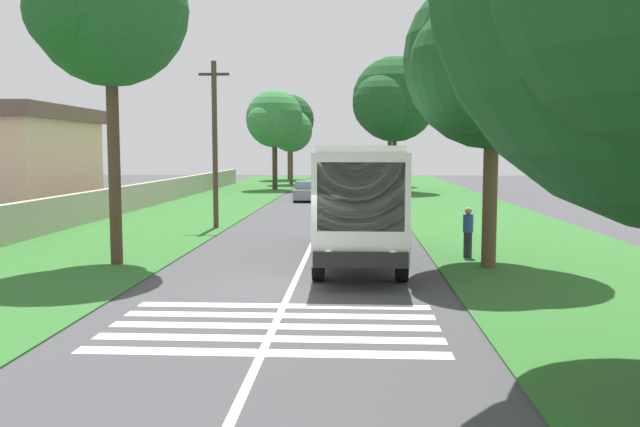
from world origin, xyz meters
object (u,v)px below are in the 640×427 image
at_px(trailing_car_0, 358,197).
at_px(roadside_tree_right_3, 389,108).
at_px(trailing_car_1, 307,192).
at_px(trailing_car_2, 353,185).
at_px(trailing_car_3, 358,180).
at_px(roadside_tree_left_1, 290,132).
at_px(roadside_tree_left_2, 273,120).
at_px(roadside_tree_left_3, 287,121).
at_px(trailing_minibus_0, 325,169).
at_px(coach_bus, 359,195).
at_px(roadside_building, 11,160).
at_px(pedestrian, 468,232).
at_px(roadside_tree_right_1, 488,64).
at_px(roadside_tree_right_2, 392,102).
at_px(utility_pole, 215,142).
at_px(roadside_tree_left_0, 108,12).

xyz_separation_m(trailing_car_0, roadside_tree_right_3, (25.91, -3.18, 7.21)).
xyz_separation_m(trailing_car_1, trailing_car_2, (9.33, -3.29, 0.00)).
relative_size(trailing_car_0, trailing_car_3, 1.00).
bearing_deg(roadside_tree_left_1, roadside_tree_left_2, 176.06).
bearing_deg(roadside_tree_left_3, trailing_minibus_0, -133.72).
bearing_deg(roadside_tree_left_2, trailing_car_3, -53.65).
bearing_deg(coach_bus, trailing_car_2, 0.43).
xyz_separation_m(roadside_tree_left_2, roadside_building, (-23.90, 11.97, -3.25)).
distance_m(trailing_car_1, pedestrian, 26.31).
distance_m(trailing_car_3, roadside_tree_left_2, 11.15).
relative_size(roadside_tree_right_1, roadside_tree_right_3, 0.84).
distance_m(coach_bus, trailing_car_1, 25.70).
bearing_deg(trailing_car_2, roadside_tree_left_3, 18.63).
distance_m(roadside_tree_right_2, pedestrian, 35.92).
bearing_deg(coach_bus, roadside_building, 53.65).
height_order(trailing_car_2, utility_pole, utility_pole).
bearing_deg(roadside_tree_left_2, roadside_building, 153.41).
bearing_deg(roadside_tree_left_2, roadside_tree_right_2, -105.42).
bearing_deg(trailing_car_0, trailing_car_2, 1.28).
xyz_separation_m(roadside_tree_right_1, pedestrian, (1.87, 0.16, -5.26)).
xyz_separation_m(trailing_car_2, roadside_tree_left_1, (12.68, 6.68, 4.87)).
height_order(roadside_tree_left_2, roadside_tree_right_3, roadside_tree_right_3).
xyz_separation_m(trailing_car_0, pedestrian, (-19.69, -3.56, 0.24)).
height_order(roadside_tree_left_2, utility_pole, roadside_tree_left_2).
relative_size(trailing_car_0, trailing_car_2, 1.00).
relative_size(trailing_car_2, pedestrian, 2.54).
xyz_separation_m(trailing_car_1, roadside_tree_left_2, (12.87, 4.01, 5.67)).
distance_m(utility_pole, roadside_building, 14.35).
bearing_deg(roadside_tree_right_1, roadside_tree_left_1, 12.31).
distance_m(trailing_car_1, roadside_tree_left_3, 34.31).
bearing_deg(roadside_building, roadside_tree_left_2, -26.59).
distance_m(roadside_tree_left_3, roadside_tree_right_2, 26.03).
distance_m(trailing_car_1, roadside_tree_right_1, 28.69).
distance_m(trailing_car_0, roadside_tree_left_0, 23.91).
xyz_separation_m(trailing_car_0, roadside_tree_right_2, (15.57, -2.94, 7.07)).
bearing_deg(utility_pole, roadside_tree_left_2, 1.86).
relative_size(coach_bus, trailing_car_0, 2.60).
bearing_deg(roadside_tree_left_2, roadside_tree_left_1, -3.94).
distance_m(coach_bus, roadside_tree_right_2, 35.93).
distance_m(coach_bus, pedestrian, 3.84).
height_order(roadside_tree_left_1, pedestrian, roadside_tree_left_1).
xyz_separation_m(roadside_tree_left_1, utility_pole, (-39.18, -0.35, -1.55)).
bearing_deg(pedestrian, roadside_tree_left_2, 16.35).
relative_size(roadside_tree_left_0, roadside_tree_right_3, 0.97).
xyz_separation_m(trailing_car_0, roadside_tree_left_2, (18.49, 7.64, 5.67)).
height_order(trailing_car_1, utility_pole, utility_pole).
bearing_deg(trailing_car_0, utility_pole, 150.03).
xyz_separation_m(trailing_car_0, roadside_tree_right_1, (-21.56, -3.72, 5.51)).
bearing_deg(trailing_car_3, roadside_tree_left_3, 29.95).
relative_size(roadside_tree_left_1, roadside_tree_left_2, 0.87).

